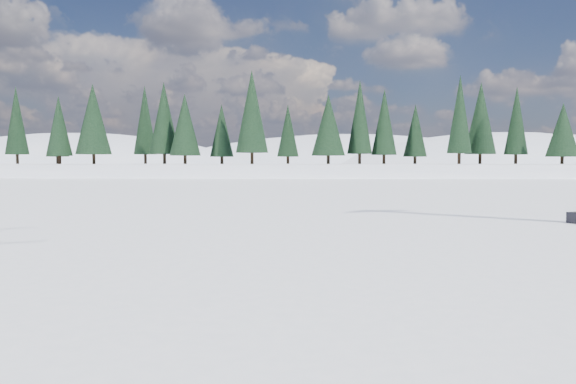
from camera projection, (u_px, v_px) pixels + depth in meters
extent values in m
plane|color=white|center=(31.00, 245.00, 11.98)|extent=(420.00, 420.00, 0.00)
cube|color=white|center=(260.00, 185.00, 66.91)|extent=(90.00, 14.00, 5.00)
ellipsoid|color=white|center=(80.00, 208.00, 185.09)|extent=(143.00, 110.00, 49.50)
ellipsoid|color=white|center=(347.00, 205.00, 211.53)|extent=(182.00, 140.00, 53.20)
ellipsoid|color=white|center=(499.00, 211.00, 159.94)|extent=(117.00, 90.00, 45.00)
cone|color=black|center=(10.00, 133.00, 67.77)|extent=(3.20, 3.20, 7.50)
cone|color=black|center=(40.00, 133.00, 67.62)|extent=(3.20, 3.20, 7.50)
cone|color=black|center=(71.00, 133.00, 67.47)|extent=(3.20, 3.20, 7.50)
cone|color=black|center=(102.00, 133.00, 67.32)|extent=(3.20, 3.20, 7.50)
cone|color=black|center=(134.00, 133.00, 67.17)|extent=(3.20, 3.20, 7.50)
cone|color=black|center=(165.00, 133.00, 67.02)|extent=(3.20, 3.20, 7.50)
cone|color=black|center=(197.00, 133.00, 66.87)|extent=(3.20, 3.20, 7.50)
cone|color=black|center=(228.00, 132.00, 66.72)|extent=(3.20, 3.20, 7.50)
cone|color=black|center=(260.00, 132.00, 66.57)|extent=(3.20, 3.20, 7.50)
cone|color=black|center=(292.00, 132.00, 66.42)|extent=(3.20, 3.20, 7.50)
cone|color=black|center=(324.00, 132.00, 66.27)|extent=(3.20, 3.20, 7.50)
cone|color=black|center=(356.00, 132.00, 66.12)|extent=(3.20, 3.20, 7.50)
cone|color=black|center=(389.00, 132.00, 65.97)|extent=(3.20, 3.20, 7.50)
cone|color=black|center=(421.00, 132.00, 65.82)|extent=(3.20, 3.20, 7.50)
cone|color=black|center=(454.00, 132.00, 65.67)|extent=(3.20, 3.20, 7.50)
cone|color=black|center=(487.00, 132.00, 65.52)|extent=(3.20, 3.20, 7.50)
cone|color=black|center=(520.00, 132.00, 65.37)|extent=(3.20, 3.20, 7.50)
cone|color=black|center=(553.00, 132.00, 65.22)|extent=(3.20, 3.20, 7.50)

